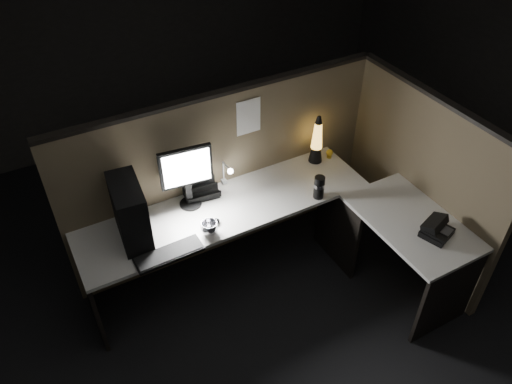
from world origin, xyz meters
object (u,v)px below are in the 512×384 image
keyboard (169,254)px  desk_phone (436,229)px  pc_tower (130,212)px  monitor (187,172)px  lava_lamp (317,143)px

keyboard → desk_phone: (1.76, -0.72, 0.04)m
pc_tower → monitor: monitor is taller
pc_tower → lava_lamp: (1.65, 0.14, -0.05)m
monitor → keyboard: bearing=-121.3°
pc_tower → lava_lamp: pc_tower is taller
lava_lamp → pc_tower: bearing=-175.2°
desk_phone → lava_lamp: bearing=83.4°
pc_tower → keyboard: bearing=-58.8°
pc_tower → keyboard: pc_tower is taller
keyboard → desk_phone: size_ratio=1.84×
pc_tower → desk_phone: 2.17m
monitor → pc_tower: bearing=-157.6°
monitor → desk_phone: bearing=-32.6°
keyboard → lava_lamp: size_ratio=1.10×
keyboard → desk_phone: desk_phone is taller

